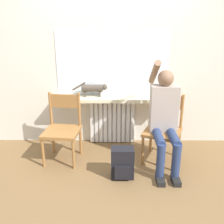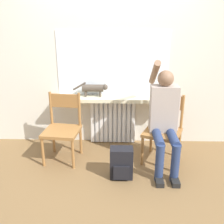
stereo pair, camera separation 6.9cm
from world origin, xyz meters
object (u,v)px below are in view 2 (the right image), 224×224
object	(u,v)px
chair_right	(163,129)
person	(165,116)
chair_left	(63,127)
backpack	(121,163)
cat	(94,88)

from	to	relation	value
chair_right	person	size ratio (longest dim) A/B	0.66
person	chair_left	bearing A→B (deg)	174.55
person	backpack	distance (m)	0.78
person	cat	bearing A→B (deg)	147.91
chair_right	person	bearing A→B (deg)	-74.87
person	cat	xyz separation A→B (m)	(-0.92, 0.58, 0.20)
person	backpack	size ratio (longest dim) A/B	3.57
chair_left	cat	size ratio (longest dim) A/B	1.76
chair_left	person	world-z (taller)	person
chair_left	cat	world-z (taller)	cat
chair_left	chair_right	size ratio (longest dim) A/B	1.00
cat	chair_left	bearing A→B (deg)	-130.33
backpack	chair_left	bearing A→B (deg)	150.22
chair_left	person	xyz separation A→B (m)	(1.30, -0.12, 0.22)
chair_left	cat	distance (m)	0.73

